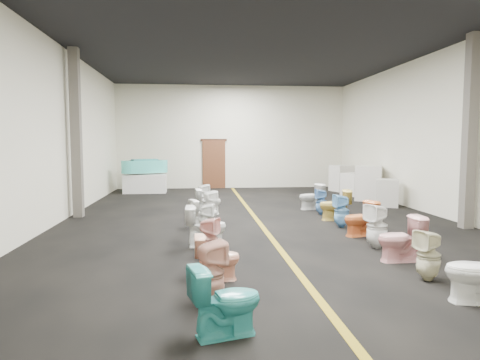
% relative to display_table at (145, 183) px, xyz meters
% --- Properties ---
extents(floor, '(16.00, 16.00, 0.00)m').
position_rel_display_table_xyz_m(floor, '(3.62, -6.49, -0.37)').
color(floor, black).
rests_on(floor, ground).
extents(ceiling, '(16.00, 16.00, 0.00)m').
position_rel_display_table_xyz_m(ceiling, '(3.62, -6.49, 4.13)').
color(ceiling, black).
rests_on(ceiling, ground).
extents(wall_back, '(10.00, 0.00, 10.00)m').
position_rel_display_table_xyz_m(wall_back, '(3.62, 1.51, 1.88)').
color(wall_back, beige).
rests_on(wall_back, ground).
extents(wall_front, '(10.00, 0.00, 10.00)m').
position_rel_display_table_xyz_m(wall_front, '(3.62, -14.49, 1.88)').
color(wall_front, beige).
rests_on(wall_front, ground).
extents(wall_left, '(0.00, 16.00, 16.00)m').
position_rel_display_table_xyz_m(wall_left, '(-1.38, -6.49, 1.88)').
color(wall_left, beige).
rests_on(wall_left, ground).
extents(wall_right, '(0.00, 16.00, 16.00)m').
position_rel_display_table_xyz_m(wall_right, '(8.62, -6.49, 1.88)').
color(wall_right, beige).
rests_on(wall_right, ground).
extents(aisle_stripe, '(0.12, 15.60, 0.01)m').
position_rel_display_table_xyz_m(aisle_stripe, '(3.62, -6.49, -0.37)').
color(aisle_stripe, olive).
rests_on(aisle_stripe, floor).
extents(back_door, '(1.00, 0.10, 2.10)m').
position_rel_display_table_xyz_m(back_door, '(2.82, 1.45, 0.68)').
color(back_door, '#562D19').
rests_on(back_door, floor).
extents(door_frame, '(1.15, 0.08, 0.10)m').
position_rel_display_table_xyz_m(door_frame, '(2.82, 1.46, 1.75)').
color(door_frame, '#331C11').
rests_on(door_frame, back_door).
extents(column_left, '(0.25, 0.25, 4.50)m').
position_rel_display_table_xyz_m(column_left, '(-1.13, -5.49, 1.88)').
color(column_left, '#59544C').
rests_on(column_left, floor).
extents(column_right, '(0.25, 0.25, 4.50)m').
position_rel_display_table_xyz_m(column_right, '(8.37, -7.99, 1.88)').
color(column_right, '#59544C').
rests_on(column_right, floor).
extents(display_table, '(1.68, 0.86, 0.74)m').
position_rel_display_table_xyz_m(display_table, '(0.00, 0.00, 0.00)').
color(display_table, white).
rests_on(display_table, floor).
extents(bathtub, '(1.77, 1.12, 0.55)m').
position_rel_display_table_xyz_m(bathtub, '(0.00, 0.00, 0.70)').
color(bathtub, '#45C7BA').
rests_on(bathtub, display_table).
extents(appliance_crate_a, '(0.87, 0.87, 0.86)m').
position_rel_display_table_xyz_m(appliance_crate_a, '(8.02, -4.52, 0.06)').
color(appliance_crate_a, beige).
rests_on(appliance_crate_a, floor).
extents(appliance_crate_b, '(1.14, 1.14, 1.19)m').
position_rel_display_table_xyz_m(appliance_crate_b, '(8.02, -3.04, 0.22)').
color(appliance_crate_b, silver).
rests_on(appliance_crate_b, floor).
extents(appliance_crate_c, '(1.00, 1.00, 0.85)m').
position_rel_display_table_xyz_m(appliance_crate_c, '(8.02, -1.72, 0.06)').
color(appliance_crate_c, beige).
rests_on(appliance_crate_c, floor).
extents(appliance_crate_d, '(0.94, 0.94, 1.07)m').
position_rel_display_table_xyz_m(appliance_crate_d, '(8.02, -0.27, 0.17)').
color(appliance_crate_d, silver).
rests_on(appliance_crate_d, floor).
extents(toilet_left_0, '(0.83, 0.60, 0.76)m').
position_rel_display_table_xyz_m(toilet_left_0, '(2.36, -13.05, 0.01)').
color(toilet_left_0, teal).
rests_on(toilet_left_0, floor).
extents(toilet_left_1, '(0.47, 0.47, 0.80)m').
position_rel_display_table_xyz_m(toilet_left_1, '(2.22, -12.16, 0.03)').
color(toilet_left_1, tan).
rests_on(toilet_left_1, floor).
extents(toilet_left_2, '(0.66, 0.38, 0.67)m').
position_rel_display_table_xyz_m(toilet_left_2, '(2.35, -11.22, -0.04)').
color(toilet_left_2, '#F8AD8C').
rests_on(toilet_left_2, floor).
extents(toilet_left_3, '(0.44, 0.44, 0.73)m').
position_rel_display_table_xyz_m(toilet_left_3, '(2.25, -10.13, -0.00)').
color(toilet_left_3, '#E5A299').
rests_on(toilet_left_3, floor).
extents(toilet_left_4, '(0.79, 0.47, 0.79)m').
position_rel_display_table_xyz_m(toilet_left_4, '(2.23, -9.17, 0.03)').
color(toilet_left_4, white).
rests_on(toilet_left_4, floor).
extents(toilet_left_5, '(0.36, 0.36, 0.72)m').
position_rel_display_table_xyz_m(toilet_left_5, '(2.26, -8.36, -0.01)').
color(toilet_left_5, white).
rests_on(toilet_left_5, floor).
extents(toilet_left_6, '(0.75, 0.58, 0.67)m').
position_rel_display_table_xyz_m(toilet_left_6, '(2.23, -7.26, -0.04)').
color(toilet_left_6, white).
rests_on(toilet_left_6, floor).
extents(toilet_left_7, '(0.46, 0.46, 0.76)m').
position_rel_display_table_xyz_m(toilet_left_7, '(2.39, -6.33, 0.01)').
color(toilet_left_7, white).
rests_on(toilet_left_7, floor).
extents(toilet_left_8, '(0.75, 0.48, 0.73)m').
position_rel_display_table_xyz_m(toilet_left_8, '(2.38, -5.43, -0.01)').
color(toilet_left_8, white).
rests_on(toilet_left_8, floor).
extents(toilet_left_9, '(0.45, 0.44, 0.75)m').
position_rel_display_table_xyz_m(toilet_left_9, '(2.25, -4.47, 0.00)').
color(toilet_left_9, white).
rests_on(toilet_left_9, floor).
extents(toilet_right_1, '(0.89, 0.64, 0.81)m').
position_rel_display_table_xyz_m(toilet_right_1, '(5.57, -12.46, 0.04)').
color(toilet_right_1, white).
rests_on(toilet_right_1, floor).
extents(toilet_right_2, '(0.42, 0.42, 0.75)m').
position_rel_display_table_xyz_m(toilet_right_2, '(5.42, -11.56, 0.00)').
color(toilet_right_2, beige).
rests_on(toilet_right_2, floor).
extents(toilet_right_3, '(0.77, 0.44, 0.78)m').
position_rel_display_table_xyz_m(toilet_right_3, '(5.48, -10.56, 0.02)').
color(toilet_right_3, '#EEA7A9').
rests_on(toilet_right_3, floor).
extents(toilet_right_4, '(0.51, 0.50, 0.86)m').
position_rel_display_table_xyz_m(toilet_right_4, '(5.47, -9.64, 0.06)').
color(toilet_right_4, white).
rests_on(toilet_right_4, floor).
extents(toilet_right_5, '(0.83, 0.60, 0.76)m').
position_rel_display_table_xyz_m(toilet_right_5, '(5.56, -8.57, 0.01)').
color(toilet_right_5, orange).
rests_on(toilet_right_5, floor).
extents(toilet_right_6, '(0.37, 0.37, 0.79)m').
position_rel_display_table_xyz_m(toilet_right_6, '(5.47, -7.64, 0.02)').
color(toilet_right_6, '#78B8E6').
rests_on(toilet_right_6, floor).
extents(toilet_right_7, '(0.83, 0.54, 0.80)m').
position_rel_display_table_xyz_m(toilet_right_7, '(5.61, -6.72, 0.03)').
color(toilet_right_7, gold).
rests_on(toilet_right_7, floor).
extents(toilet_right_8, '(0.35, 0.34, 0.72)m').
position_rel_display_table_xyz_m(toilet_right_8, '(5.52, -5.83, -0.01)').
color(toilet_right_8, '#6095CF').
rests_on(toilet_right_8, floor).
extents(toilet_right_9, '(0.83, 0.59, 0.77)m').
position_rel_display_table_xyz_m(toilet_right_9, '(5.49, -4.86, 0.01)').
color(toilet_right_9, silver).
rests_on(toilet_right_9, floor).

